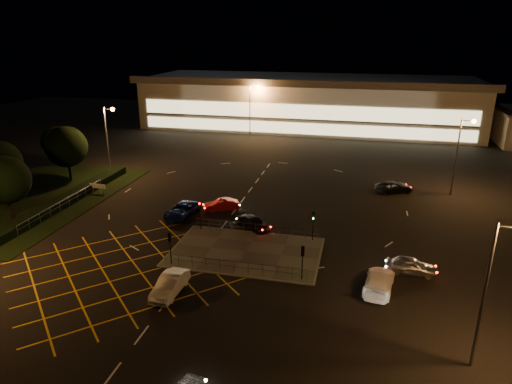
% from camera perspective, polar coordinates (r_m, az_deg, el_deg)
% --- Properties ---
extents(ground, '(180.00, 180.00, 0.00)m').
position_cam_1_polar(ground, '(46.77, -3.06, -6.20)').
color(ground, black).
rests_on(ground, ground).
extents(pedestrian_island, '(14.00, 9.00, 0.12)m').
position_cam_1_polar(pedestrian_island, '(44.53, -1.29, -7.48)').
color(pedestrian_island, '#4C4944').
rests_on(pedestrian_island, ground).
extents(grass_verge, '(18.00, 30.00, 0.08)m').
position_cam_1_polar(grass_verge, '(64.54, -26.07, -0.81)').
color(grass_verge, black).
rests_on(grass_verge, ground).
extents(hedge, '(2.00, 26.00, 1.00)m').
position_cam_1_polar(hedge, '(61.41, -22.50, -0.81)').
color(hedge, black).
rests_on(hedge, ground).
extents(supermarket, '(72.00, 26.50, 10.50)m').
position_cam_1_polar(supermarket, '(104.12, 6.58, 11.15)').
color(supermarket, beige).
rests_on(supermarket, ground).
extents(streetlight_se, '(1.78, 0.56, 10.03)m').
position_cam_1_polar(streetlight_se, '(30.90, 27.77, -9.30)').
color(streetlight_se, slate).
rests_on(streetlight_se, ground).
extents(streetlight_nw, '(1.78, 0.56, 10.03)m').
position_cam_1_polar(streetlight_nw, '(69.75, -17.92, 7.25)').
color(streetlight_nw, slate).
rests_on(streetlight_nw, ground).
extents(streetlight_ne, '(1.78, 0.56, 10.03)m').
position_cam_1_polar(streetlight_ne, '(63.15, 24.31, 5.24)').
color(streetlight_ne, slate).
rests_on(streetlight_ne, ground).
extents(streetlight_far_left, '(1.78, 0.56, 10.03)m').
position_cam_1_polar(streetlight_far_left, '(92.01, -0.50, 10.96)').
color(streetlight_far_left, slate).
rests_on(streetlight_far_left, ground).
extents(streetlight_far_right, '(1.78, 0.56, 10.03)m').
position_cam_1_polar(streetlight_far_right, '(93.25, 24.80, 9.31)').
color(streetlight_far_right, slate).
rests_on(streetlight_far_right, ground).
extents(signal_sw, '(0.28, 0.30, 3.15)m').
position_cam_1_polar(signal_sw, '(41.97, -10.70, -6.11)').
color(signal_sw, black).
rests_on(signal_sw, pedestrian_island).
extents(signal_se, '(0.28, 0.30, 3.15)m').
position_cam_1_polar(signal_se, '(38.99, 5.85, -7.94)').
color(signal_se, black).
rests_on(signal_se, pedestrian_island).
extents(signal_nw, '(0.28, 0.30, 3.15)m').
position_cam_1_polar(signal_nw, '(48.73, -6.98, -2.20)').
color(signal_nw, black).
rests_on(signal_nw, pedestrian_island).
extents(signal_ne, '(0.28, 0.30, 3.15)m').
position_cam_1_polar(signal_ne, '(46.19, 7.18, -3.46)').
color(signal_ne, black).
rests_on(signal_ne, pedestrian_island).
extents(tree_b, '(5.40, 5.40, 7.35)m').
position_cam_1_polar(tree_b, '(65.85, -29.38, 3.25)').
color(tree_b, black).
rests_on(tree_b, ground).
extents(tree_c, '(5.76, 5.76, 7.84)m').
position_cam_1_polar(tree_c, '(69.25, -22.62, 5.24)').
color(tree_c, black).
rests_on(tree_c, ground).
extents(tree_d, '(4.68, 4.68, 6.37)m').
position_cam_1_polar(tree_d, '(77.66, -23.65, 5.81)').
color(tree_d, black).
rests_on(tree_d, ground).
extents(tree_e, '(5.40, 5.40, 7.35)m').
position_cam_1_polar(tree_e, '(57.65, -28.83, 1.31)').
color(tree_e, black).
rests_on(tree_e, ground).
extents(car_queue_white, '(1.79, 4.76, 1.55)m').
position_cam_1_polar(car_queue_white, '(38.48, -10.71, -11.32)').
color(car_queue_white, silver).
rests_on(car_queue_white, ground).
extents(car_left_blue, '(3.11, 5.74, 1.53)m').
position_cam_1_polar(car_left_blue, '(53.09, -9.24, -2.30)').
color(car_left_blue, navy).
rests_on(car_left_blue, ground).
extents(car_far_dkgrey, '(4.65, 4.02, 1.28)m').
position_cam_1_polar(car_far_dkgrey, '(49.41, -0.33, -3.90)').
color(car_far_dkgrey, black).
rests_on(car_far_dkgrey, ground).
extents(car_right_silver, '(4.44, 1.93, 1.49)m').
position_cam_1_polar(car_right_silver, '(42.91, 18.81, -8.70)').
color(car_right_silver, '#AAABB1').
rests_on(car_right_silver, ground).
extents(car_circ_red, '(4.37, 3.26, 1.38)m').
position_cam_1_polar(car_circ_red, '(54.50, -4.35, -1.60)').
color(car_circ_red, '#9C0C0B').
rests_on(car_circ_red, ground).
extents(car_east_grey, '(5.44, 4.10, 1.37)m').
position_cam_1_polar(car_east_grey, '(63.20, 16.85, 0.60)').
color(car_east_grey, black).
rests_on(car_east_grey, ground).
extents(car_approach_white, '(2.95, 5.69, 1.58)m').
position_cam_1_polar(car_approach_white, '(39.60, 15.14, -10.72)').
color(car_approach_white, white).
rests_on(car_approach_white, ground).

